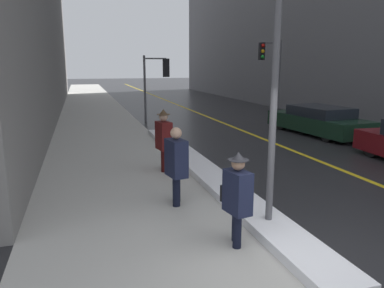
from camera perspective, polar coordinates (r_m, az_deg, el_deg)
ground_plane at (r=5.78m, az=16.17°, el=-18.10°), size 160.00×160.00×0.00m
sidewalk_slab at (r=19.38m, az=-14.01°, el=3.13°), size 4.00×80.00×0.01m
road_centre_stripe at (r=20.53m, az=2.97°, el=3.94°), size 0.16×80.00×0.00m
snow_bank_curb at (r=10.26m, az=1.40°, el=-3.69°), size 0.78×12.12×0.17m
lamp_post at (r=6.37m, az=12.52°, el=9.97°), size 0.28×0.28×4.38m
traffic_light_near at (r=19.00m, az=-5.13°, el=10.49°), size 1.31×0.32×3.32m
traffic_light_far at (r=20.81m, az=11.66°, el=12.13°), size 1.31×0.32×4.16m
pedestrian_with_shoulder_bag at (r=5.99m, az=6.86°, el=-7.73°), size 0.36×0.71×1.54m
pedestrian_nearside at (r=7.65m, az=-2.41°, el=-2.80°), size 0.40×0.57×1.63m
pedestrian_in_fedora at (r=10.12m, az=-4.32°, el=0.98°), size 0.40×0.57×1.70m
parked_car_dark_green at (r=16.60m, az=18.69°, el=3.39°), size 2.24×4.94×1.17m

